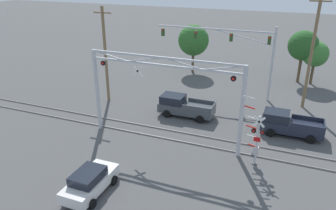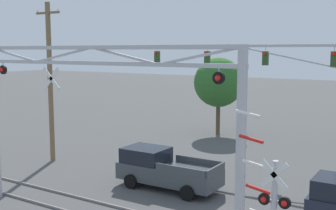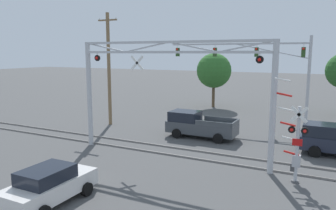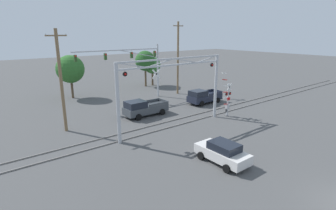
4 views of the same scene
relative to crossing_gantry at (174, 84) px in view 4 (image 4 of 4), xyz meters
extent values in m
cube|color=gray|center=(0.01, 0.28, -4.25)|extent=(80.00, 0.08, 0.10)
cube|color=gray|center=(0.01, 1.72, -4.25)|extent=(80.00, 0.08, 0.10)
cylinder|color=#B7BABF|center=(-5.73, 0.00, -0.96)|extent=(0.30, 0.30, 6.68)
cylinder|color=#B7BABF|center=(5.75, 0.00, -0.96)|extent=(0.30, 0.30, 6.68)
cube|color=#B7BABF|center=(0.01, 0.00, 1.75)|extent=(11.78, 0.14, 0.14)
cube|color=#B7BABF|center=(0.01, 0.00, 2.31)|extent=(11.78, 0.14, 0.14)
cube|color=#B7BABF|center=(-4.30, 0.00, 2.03)|extent=(2.89, 0.08, 0.63)
cube|color=#B7BABF|center=(-1.42, 0.00, 2.03)|extent=(2.89, 0.08, 0.63)
cube|color=#B7BABF|center=(1.45, 0.00, 2.03)|extent=(2.89, 0.08, 0.63)
cube|color=#B7BABF|center=(4.32, 0.00, 2.03)|extent=(2.89, 0.08, 0.63)
cylinder|color=black|center=(-4.98, 0.00, 1.39)|extent=(0.38, 0.10, 0.38)
sphere|color=red|center=(-4.98, -0.07, 1.39)|extent=(0.18, 0.18, 0.18)
cylinder|color=#B7BABF|center=(-4.98, 0.00, 1.63)|extent=(0.04, 0.04, 0.10)
cylinder|color=black|center=(5.00, 0.00, 1.39)|extent=(0.38, 0.10, 0.38)
sphere|color=red|center=(5.00, -0.07, 1.39)|extent=(0.18, 0.18, 0.18)
cylinder|color=#B7BABF|center=(5.00, 0.00, 1.63)|extent=(0.04, 0.04, 0.10)
cube|color=white|center=(-2.00, -0.10, 1.13)|extent=(0.88, 0.03, 0.88)
cube|color=white|center=(-2.00, -0.10, 1.13)|extent=(0.88, 0.03, 0.88)
cylinder|color=black|center=(-2.00, -0.12, 1.13)|extent=(0.04, 0.04, 0.02)
cylinder|color=#B7BABF|center=(7.02, -0.70, -2.49)|extent=(0.16, 0.16, 3.62)
cylinder|color=#59595B|center=(7.02, -0.70, -4.25)|extent=(0.35, 0.35, 0.10)
cube|color=white|center=(7.02, -0.81, -1.03)|extent=(0.78, 0.03, 0.78)
cube|color=white|center=(7.02, -0.81, -1.03)|extent=(0.78, 0.03, 0.78)
cylinder|color=black|center=(7.02, -0.83, -1.03)|extent=(0.04, 0.04, 0.02)
cylinder|color=black|center=(6.74, -0.70, -1.78)|extent=(0.32, 0.09, 0.32)
sphere|color=red|center=(6.74, -0.76, -1.78)|extent=(0.16, 0.16, 0.16)
cylinder|color=black|center=(7.30, -0.70, -1.78)|extent=(0.32, 0.09, 0.32)
sphere|color=red|center=(7.30, -0.76, -1.78)|extent=(0.16, 0.16, 0.16)
cube|color=#B7BABF|center=(7.02, -0.70, -1.78)|extent=(0.64, 0.06, 0.06)
cube|color=red|center=(7.02, -0.80, -2.33)|extent=(0.44, 0.02, 0.32)
cube|color=#B2B2B7|center=(7.02, -0.70, -3.25)|extent=(0.36, 0.28, 0.56)
cylinder|color=red|center=(6.78, -0.70, -2.91)|extent=(0.70, 0.09, 0.20)
cylinder|color=white|center=(6.67, -0.70, -2.23)|extent=(0.70, 0.09, 0.20)
cylinder|color=red|center=(6.55, -0.70, -1.54)|extent=(0.70, 0.09, 0.20)
cylinder|color=white|center=(6.44, -0.70, -0.86)|extent=(0.70, 0.09, 0.20)
cylinder|color=red|center=(6.32, -0.70, -0.18)|extent=(0.70, 0.09, 0.20)
cylinder|color=white|center=(6.21, -0.70, 0.50)|extent=(0.70, 0.09, 0.20)
cube|color=#3F3F42|center=(6.90, -0.70, -3.59)|extent=(0.24, 0.12, 0.36)
cylinder|color=#B7BABF|center=(6.55, 11.58, -0.62)|extent=(0.24, 0.24, 7.35)
cube|color=#B7BABF|center=(0.60, 11.58, 2.45)|extent=(11.91, 0.14, 0.14)
cube|color=#B7BABF|center=(3.57, 11.58, 1.85)|extent=(5.97, 0.08, 1.28)
cylinder|color=#B7BABF|center=(-4.86, 11.58, 2.30)|extent=(0.04, 0.04, 0.30)
cube|color=#28471E|center=(-4.86, 11.58, 1.76)|extent=(0.30, 0.26, 0.78)
sphere|color=red|center=(-4.86, 11.42, 2.02)|extent=(0.18, 0.18, 0.18)
cylinder|color=#B7BABF|center=(-1.22, 11.58, 2.30)|extent=(0.04, 0.04, 0.30)
cube|color=#28471E|center=(-1.22, 11.58, 1.76)|extent=(0.30, 0.26, 0.78)
sphere|color=red|center=(-1.22, 11.42, 2.02)|extent=(0.18, 0.18, 0.18)
cylinder|color=#B7BABF|center=(2.41, 11.58, 2.30)|extent=(0.04, 0.04, 0.30)
cube|color=#28471E|center=(2.41, 11.58, 1.76)|extent=(0.30, 0.26, 0.78)
sphere|color=red|center=(2.41, 11.42, 2.02)|extent=(0.18, 0.18, 0.18)
cylinder|color=#B7BABF|center=(6.05, 11.58, 2.30)|extent=(0.04, 0.04, 0.30)
cube|color=#28471E|center=(6.05, 11.58, 1.76)|extent=(0.30, 0.26, 0.78)
sphere|color=red|center=(6.05, 11.42, 2.02)|extent=(0.18, 0.18, 0.18)
cube|color=#3D4247|center=(0.15, 4.99, -3.57)|extent=(4.95, 1.85, 0.78)
cube|color=black|center=(-1.15, 4.99, -2.83)|extent=(2.05, 1.70, 0.70)
cube|color=#3D4247|center=(1.27, 4.10, -3.02)|extent=(2.51, 0.08, 0.32)
cube|color=#3D4247|center=(1.27, 5.87, -3.02)|extent=(2.51, 0.08, 0.32)
cube|color=#3D4247|center=(2.58, 4.99, -3.02)|extent=(0.10, 1.77, 0.32)
cylinder|color=black|center=(-1.38, 4.05, -3.96)|extent=(0.68, 0.24, 0.68)
cylinder|color=black|center=(-1.38, 5.93, -3.96)|extent=(0.68, 0.24, 0.68)
cylinder|color=black|center=(1.69, 4.05, -3.96)|extent=(0.68, 0.24, 0.68)
cylinder|color=black|center=(1.69, 5.93, -3.96)|extent=(0.68, 0.24, 0.68)
cube|color=#1E2333|center=(9.10, 4.72, -3.57)|extent=(4.75, 1.85, 0.78)
cube|color=black|center=(7.85, 4.72, -2.83)|extent=(1.96, 1.70, 0.70)
cube|color=#1E2333|center=(10.18, 3.83, -3.02)|extent=(2.39, 0.08, 0.32)
cube|color=#1E2333|center=(10.18, 5.60, -3.02)|extent=(2.39, 0.08, 0.32)
cube|color=#1E2333|center=(11.42, 4.72, -3.02)|extent=(0.10, 1.77, 0.32)
cylinder|color=black|center=(7.63, 3.78, -3.96)|extent=(0.68, 0.24, 0.68)
cylinder|color=black|center=(7.63, 5.65, -3.96)|extent=(0.68, 0.24, 0.68)
cylinder|color=black|center=(10.57, 3.78, -3.96)|extent=(0.68, 0.24, 0.68)
cylinder|color=black|center=(10.57, 5.65, -3.96)|extent=(0.68, 0.24, 0.68)
cube|color=silver|center=(-1.63, -7.42, -3.66)|extent=(1.71, 3.93, 0.69)
cube|color=black|center=(-1.63, -7.58, -3.05)|extent=(1.45, 2.04, 0.53)
cylinder|color=black|center=(-2.50, -6.24, -4.01)|extent=(0.24, 0.58, 0.58)
cylinder|color=black|center=(-0.76, -6.24, -4.01)|extent=(0.24, 0.58, 0.58)
cylinder|color=black|center=(-2.50, -8.60, -4.01)|extent=(0.24, 0.58, 0.58)
cylinder|color=black|center=(-0.76, -8.60, -4.01)|extent=(0.24, 0.58, 0.58)
cylinder|color=brown|center=(-8.34, 5.61, 0.31)|extent=(0.28, 0.28, 9.22)
cube|color=brown|center=(-8.34, 5.61, 4.32)|extent=(1.80, 0.12, 0.12)
cylinder|color=silver|center=(-9.16, 5.61, 4.42)|extent=(0.08, 0.08, 0.12)
cylinder|color=silver|center=(-7.52, 5.61, 4.42)|extent=(0.08, 0.08, 0.12)
cylinder|color=brown|center=(9.86, 11.12, 0.89)|extent=(0.28, 0.28, 10.38)
cube|color=brown|center=(9.86, 11.12, 5.48)|extent=(1.80, 0.12, 0.12)
cylinder|color=silver|center=(9.04, 11.12, 5.58)|extent=(0.08, 0.08, 0.12)
cylinder|color=silver|center=(10.68, 11.12, 5.58)|extent=(0.08, 0.08, 0.12)
cylinder|color=brown|center=(10.57, 18.73, -3.05)|extent=(0.32, 0.32, 2.50)
sphere|color=#387533|center=(10.57, 18.73, -0.80)|extent=(2.85, 2.85, 2.85)
cylinder|color=brown|center=(-3.50, 18.08, -2.94)|extent=(0.32, 0.32, 2.72)
sphere|color=#2D6628|center=(-3.50, 18.08, -0.24)|extent=(3.81, 3.81, 3.81)
cylinder|color=brown|center=(9.17, 18.77, -2.73)|extent=(0.32, 0.32, 3.15)
sphere|color=#265623|center=(9.17, 18.77, 0.02)|extent=(3.35, 3.35, 3.35)
camera|label=1|loc=(8.64, -20.61, 8.20)|focal=35.00mm
camera|label=2|loc=(10.34, -11.38, 2.21)|focal=45.00mm
camera|label=3|loc=(8.27, -16.44, 1.75)|focal=35.00mm
camera|label=4|loc=(-14.98, -18.33, 4.54)|focal=28.00mm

